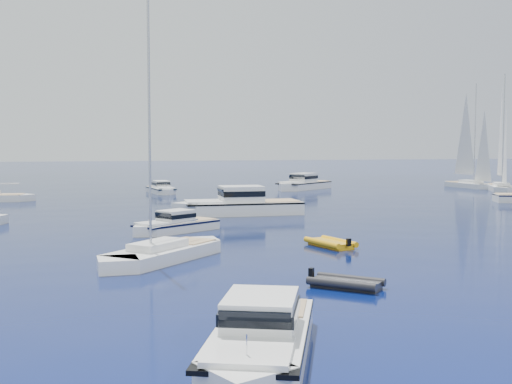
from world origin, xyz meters
TOP-DOWN VIEW (x-y plane):
  - ground at (0.00, 0.00)m, footprint 400.00×400.00m
  - motor_cruiser_near at (-7.33, -10.84)m, footprint 5.78×9.63m
  - motor_cruiser_left at (-7.17, 17.80)m, footprint 7.64×6.41m
  - motor_cruiser_centre at (-0.44, 28.23)m, footprint 12.48×3.99m
  - motor_cruiser_distant at (14.12, 57.29)m, footprint 10.41×9.53m
  - motor_cruiser_horizon at (-5.31, 54.64)m, footprint 3.77×8.04m
  - sailboat_fore at (-8.85, 6.53)m, footprint 9.13×9.85m
  - sailboat_sails_r at (38.22, 55.71)m, footprint 4.66×10.65m
  - sailboat_sails_far at (39.21, 49.35)m, footprint 6.97×11.05m
  - tender_yellow at (1.65, 9.01)m, footprint 3.00×4.10m
  - tender_grey_near at (-1.46, -2.24)m, footprint 3.77×3.63m

SIDE VIEW (x-z plane):
  - ground at x=0.00m, z-range 0.00..0.00m
  - motor_cruiser_near at x=-7.33m, z-range -1.21..1.21m
  - motor_cruiser_left at x=-7.17m, z-range -1.01..1.01m
  - motor_cruiser_centre at x=-0.44m, z-range -1.63..1.63m
  - motor_cruiser_distant at x=14.12m, z-range -1.42..1.42m
  - motor_cruiser_horizon at x=-5.31m, z-range -1.02..1.02m
  - sailboat_fore at x=-8.85m, z-range -7.85..7.85m
  - sailboat_sails_r at x=38.22m, z-range -7.59..7.59m
  - sailboat_sails_far at x=39.21m, z-range -7.97..7.97m
  - tender_yellow at x=1.65m, z-range -0.47..0.47m
  - tender_grey_near at x=-1.46m, z-range -0.47..0.47m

